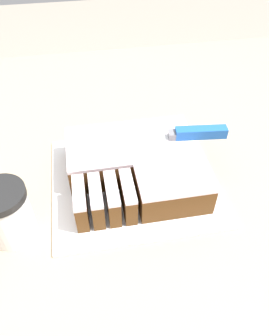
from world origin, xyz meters
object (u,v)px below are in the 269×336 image
object	(u,v)px
cake_board	(134,180)
coffee_cup	(7,213)
knife	(186,134)
cake	(137,166)

from	to	relation	value
cake_board	coffee_cup	xyz separation A→B (m)	(-0.24, -0.09, 0.05)
cake_board	knife	bearing A→B (deg)	18.27
cake_board	coffee_cup	world-z (taller)	coffee_cup
coffee_cup	cake_board	bearing A→B (deg)	19.88
knife	cake	bearing A→B (deg)	23.18
cake	cake_board	bearing A→B (deg)	-138.01
cake	coffee_cup	bearing A→B (deg)	-159.56
cake	coffee_cup	world-z (taller)	coffee_cup
cake_board	coffee_cup	size ratio (longest dim) A/B	3.10
cake_board	knife	world-z (taller)	knife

